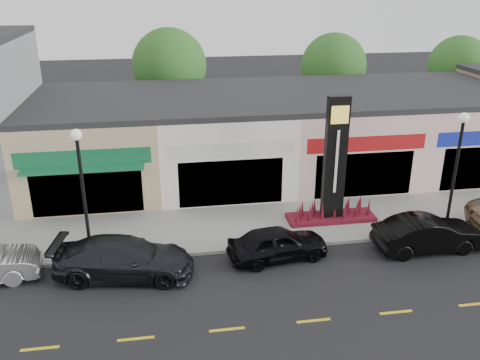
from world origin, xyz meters
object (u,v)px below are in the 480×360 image
Objects in this scene: pylon_sign at (334,178)px; car_dark_sedan at (124,258)px; car_black_sedan at (278,243)px; car_black_conv at (428,234)px; lamp_east_near at (457,160)px; lamp_west_near at (82,181)px.

car_dark_sedan is (-9.53, -3.28, -1.49)m from pylon_sign.
car_black_sedan is 6.52m from car_black_conv.
car_dark_sedan is 6.24m from car_black_sedan.
lamp_east_near is 1.01× the size of car_dark_sedan.
car_black_conv is (-1.78, -1.52, -2.72)m from lamp_east_near.
car_black_conv is at bearing -100.82° from car_black_sedan.
lamp_west_near is 1.00× the size of lamp_east_near.
lamp_east_near is 5.42m from pylon_sign.
lamp_west_near is 8.27m from car_black_sedan.
lamp_east_near is (16.00, 0.00, 0.00)m from lamp_west_near.
car_black_sedan is (-3.30, -2.93, -1.57)m from pylon_sign.
car_dark_sedan reaches higher than car_black_conv.
pylon_sign is 4.69m from car_black_sedan.
car_dark_sedan reaches higher than car_black_sedan.
car_dark_sedan is 1.30× the size of car_black_sedan.
lamp_west_near is at bearing 82.43° from car_black_conv.
lamp_east_near is 8.84m from car_black_sedan.
pylon_sign reaches higher than car_black_conv.
car_black_sedan is at bearing -138.38° from pylon_sign.
car_dark_sedan is 1.17× the size of car_black_conv.
car_black_conv is (3.22, -3.21, -1.51)m from pylon_sign.
car_black_conv is (12.75, 0.07, -0.02)m from car_dark_sedan.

